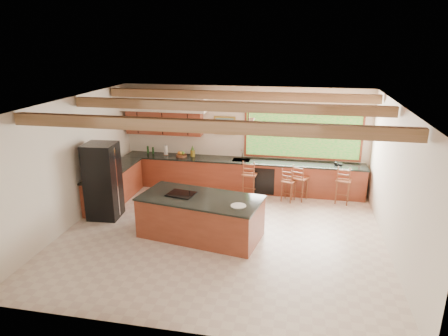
# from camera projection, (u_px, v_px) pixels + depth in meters

# --- Properties ---
(ground) EXTENTS (7.20, 7.20, 0.00)m
(ground) POSITION_uv_depth(u_px,v_px,m) (222.00, 234.00, 9.14)
(ground) COLOR beige
(ground) RESTS_ON ground
(room_shell) EXTENTS (7.27, 6.54, 3.02)m
(room_shell) POSITION_uv_depth(u_px,v_px,m) (220.00, 133.00, 9.10)
(room_shell) COLOR beige
(room_shell) RESTS_ON ground
(counter_run) EXTENTS (7.12, 3.10, 1.26)m
(counter_run) POSITION_uv_depth(u_px,v_px,m) (211.00, 177.00, 11.50)
(counter_run) COLOR brown
(counter_run) RESTS_ON ground
(island) EXTENTS (2.87, 1.71, 0.96)m
(island) POSITION_uv_depth(u_px,v_px,m) (201.00, 216.00, 8.95)
(island) COLOR brown
(island) RESTS_ON ground
(refrigerator) EXTENTS (0.79, 0.77, 1.89)m
(refrigerator) POSITION_uv_depth(u_px,v_px,m) (103.00, 181.00, 9.78)
(refrigerator) COLOR black
(refrigerator) RESTS_ON ground
(bar_stool_a) EXTENTS (0.42, 0.42, 1.08)m
(bar_stool_a) POSITION_uv_depth(u_px,v_px,m) (249.00, 175.00, 11.12)
(bar_stool_a) COLOR brown
(bar_stool_a) RESTS_ON ground
(bar_stool_b) EXTENTS (0.44, 0.44, 0.96)m
(bar_stool_b) POSITION_uv_depth(u_px,v_px,m) (289.00, 182.00, 10.81)
(bar_stool_b) COLOR brown
(bar_stool_b) RESTS_ON ground
(bar_stool_c) EXTENTS (0.50, 0.50, 1.05)m
(bar_stool_c) POSITION_uv_depth(u_px,v_px,m) (300.00, 179.00, 10.87)
(bar_stool_c) COLOR brown
(bar_stool_c) RESTS_ON ground
(bar_stool_d) EXTENTS (0.46, 0.46, 1.07)m
(bar_stool_d) POSITION_uv_depth(u_px,v_px,m) (344.00, 181.00, 10.66)
(bar_stool_d) COLOR brown
(bar_stool_d) RESTS_ON ground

